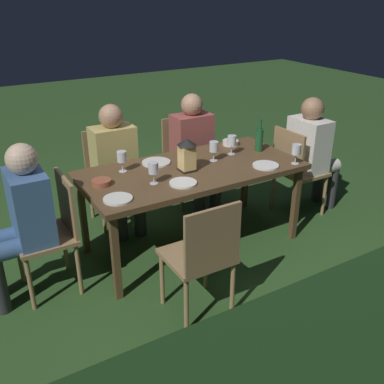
{
  "coord_description": "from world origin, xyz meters",
  "views": [
    {
      "loc": [
        1.69,
        2.87,
        2.06
      ],
      "look_at": [
        0.0,
        0.0,
        0.51
      ],
      "focal_mm": 41.35,
      "sensor_mm": 36.0,
      "label": 1
    }
  ],
  "objects_px": {
    "person_in_blue": "(22,217)",
    "bowl_olives": "(101,182)",
    "wine_glass_e": "(214,148)",
    "plate_a": "(266,165)",
    "plate_c": "(156,162)",
    "chair_side_left_a": "(185,156)",
    "chair_side_right_b": "(203,254)",
    "lantern_centerpiece": "(187,153)",
    "person_in_rust": "(195,147)",
    "chair_head_far": "(54,229)",
    "chair_side_left_b": "(110,171)",
    "person_in_mustard": "(117,163)",
    "person_in_cream": "(313,150)",
    "wine_glass_c": "(153,169)",
    "dining_table": "(192,174)",
    "plate_d": "(183,183)",
    "chair_head_near": "(296,168)",
    "green_bottle_on_table": "(259,139)",
    "wine_glass_a": "(296,150)",
    "wine_glass_b": "(122,158)",
    "plate_b": "(118,199)",
    "wine_glass_d": "(232,141)",
    "bowl_bread": "(230,142)"
  },
  "relations": [
    {
      "from": "person_in_blue",
      "to": "bowl_olives",
      "type": "bearing_deg",
      "value": -175.21
    },
    {
      "from": "wine_glass_e",
      "to": "plate_a",
      "type": "xyz_separation_m",
      "value": [
        -0.3,
        0.32,
        -0.11
      ]
    },
    {
      "from": "plate_a",
      "to": "plate_c",
      "type": "bearing_deg",
      "value": -34.92
    },
    {
      "from": "chair_side_left_a",
      "to": "chair_side_right_b",
      "type": "xyz_separation_m",
      "value": [
        0.81,
        1.65,
        0.0
      ]
    },
    {
      "from": "lantern_centerpiece",
      "to": "person_in_blue",
      "type": "bearing_deg",
      "value": -1.23
    },
    {
      "from": "person_in_rust",
      "to": "chair_head_far",
      "type": "bearing_deg",
      "value": 21.98
    },
    {
      "from": "chair_side_left_b",
      "to": "wine_glass_e",
      "type": "distance_m",
      "value": 1.07
    },
    {
      "from": "person_in_mustard",
      "to": "wine_glass_e",
      "type": "distance_m",
      "value": 0.89
    },
    {
      "from": "person_in_cream",
      "to": "wine_glass_c",
      "type": "xyz_separation_m",
      "value": [
        1.75,
        0.13,
        0.2
      ]
    },
    {
      "from": "dining_table",
      "to": "person_in_cream",
      "type": "height_order",
      "value": "person_in_cream"
    },
    {
      "from": "person_in_mustard",
      "to": "plate_d",
      "type": "bearing_deg",
      "value": 102.08
    },
    {
      "from": "chair_head_near",
      "to": "plate_d",
      "type": "distance_m",
      "value": 1.41
    },
    {
      "from": "wine_glass_c",
      "to": "green_bottle_on_table",
      "type": "bearing_deg",
      "value": -171.01
    },
    {
      "from": "green_bottle_on_table",
      "to": "wine_glass_e",
      "type": "distance_m",
      "value": 0.49
    },
    {
      "from": "dining_table",
      "to": "chair_side_right_b",
      "type": "relative_size",
      "value": 2.07
    },
    {
      "from": "green_bottle_on_table",
      "to": "bowl_olives",
      "type": "relative_size",
      "value": 1.98
    },
    {
      "from": "wine_glass_a",
      "to": "bowl_olives",
      "type": "relative_size",
      "value": 1.16
    },
    {
      "from": "wine_glass_a",
      "to": "chair_side_left_b",
      "type": "bearing_deg",
      "value": -44.66
    },
    {
      "from": "wine_glass_b",
      "to": "person_in_cream",
      "type": "bearing_deg",
      "value": 173.4
    },
    {
      "from": "green_bottle_on_table",
      "to": "bowl_olives",
      "type": "xyz_separation_m",
      "value": [
        1.48,
        0.0,
        -0.09
      ]
    },
    {
      "from": "plate_b",
      "to": "chair_side_left_b",
      "type": "bearing_deg",
      "value": -107.37
    },
    {
      "from": "chair_side_right_b",
      "to": "wine_glass_a",
      "type": "height_order",
      "value": "wine_glass_a"
    },
    {
      "from": "wine_glass_d",
      "to": "bowl_olives",
      "type": "distance_m",
      "value": 1.22
    },
    {
      "from": "wine_glass_b",
      "to": "plate_b",
      "type": "height_order",
      "value": "wine_glass_b"
    },
    {
      "from": "plate_a",
      "to": "wine_glass_e",
      "type": "bearing_deg",
      "value": -47.44
    },
    {
      "from": "chair_side_left_a",
      "to": "plate_c",
      "type": "height_order",
      "value": "chair_side_left_a"
    },
    {
      "from": "dining_table",
      "to": "chair_side_left_b",
      "type": "bearing_deg",
      "value": -63.76
    },
    {
      "from": "chair_head_far",
      "to": "plate_c",
      "type": "xyz_separation_m",
      "value": [
        -0.95,
        -0.24,
        0.24
      ]
    },
    {
      "from": "plate_c",
      "to": "lantern_centerpiece",
      "type": "bearing_deg",
      "value": 117.56
    },
    {
      "from": "wine_glass_a",
      "to": "plate_b",
      "type": "relative_size",
      "value": 0.82
    },
    {
      "from": "person_in_rust",
      "to": "lantern_centerpiece",
      "type": "height_order",
      "value": "person_in_rust"
    },
    {
      "from": "dining_table",
      "to": "bowl_bread",
      "type": "relative_size",
      "value": 12.29
    },
    {
      "from": "person_in_rust",
      "to": "bowl_bread",
      "type": "relative_size",
      "value": 7.83
    },
    {
      "from": "plate_d",
      "to": "wine_glass_d",
      "type": "bearing_deg",
      "value": -153.04
    },
    {
      "from": "person_in_cream",
      "to": "green_bottle_on_table",
      "type": "height_order",
      "value": "person_in_cream"
    },
    {
      "from": "person_in_mustard",
      "to": "person_in_rust",
      "type": "bearing_deg",
      "value": 180.0
    },
    {
      "from": "green_bottle_on_table",
      "to": "plate_b",
      "type": "distance_m",
      "value": 1.5
    },
    {
      "from": "wine_glass_a",
      "to": "bowl_bread",
      "type": "bearing_deg",
      "value": -74.52
    },
    {
      "from": "person_in_cream",
      "to": "bowl_olives",
      "type": "distance_m",
      "value": 2.1
    },
    {
      "from": "chair_head_far",
      "to": "lantern_centerpiece",
      "type": "bearing_deg",
      "value": 178.55
    },
    {
      "from": "chair_head_near",
      "to": "chair_side_left_a",
      "type": "height_order",
      "value": "same"
    },
    {
      "from": "chair_side_left_a",
      "to": "chair_side_right_b",
      "type": "distance_m",
      "value": 1.84
    },
    {
      "from": "wine_glass_b",
      "to": "wine_glass_d",
      "type": "relative_size",
      "value": 1.0
    },
    {
      "from": "wine_glass_c",
      "to": "wine_glass_b",
      "type": "bearing_deg",
      "value": -72.28
    },
    {
      "from": "person_in_cream",
      "to": "plate_b",
      "type": "relative_size",
      "value": 5.61
    },
    {
      "from": "lantern_centerpiece",
      "to": "wine_glass_c",
      "type": "xyz_separation_m",
      "value": [
        0.34,
        0.1,
        -0.03
      ]
    },
    {
      "from": "chair_head_near",
      "to": "plate_b",
      "type": "distance_m",
      "value": 1.93
    },
    {
      "from": "person_in_cream",
      "to": "wine_glass_d",
      "type": "bearing_deg",
      "value": -6.84
    },
    {
      "from": "chair_side_right_b",
      "to": "lantern_centerpiece",
      "type": "distance_m",
      "value": 0.95
    },
    {
      "from": "lantern_centerpiece",
      "to": "bowl_olives",
      "type": "height_order",
      "value": "lantern_centerpiece"
    }
  ]
}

